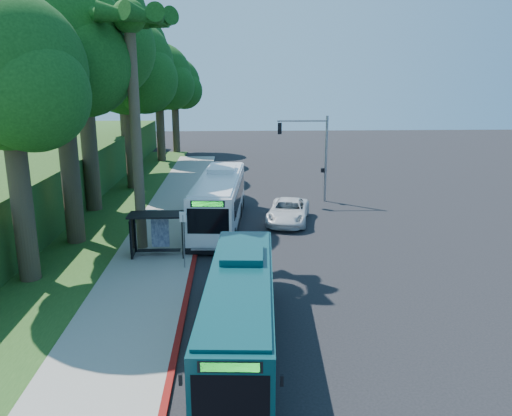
{
  "coord_description": "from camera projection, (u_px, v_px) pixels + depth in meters",
  "views": [
    {
      "loc": [
        -2.85,
        -29.88,
        9.7
      ],
      "look_at": [
        -1.33,
        1.0,
        1.79
      ],
      "focal_mm": 35.0,
      "sensor_mm": 36.0,
      "label": 1
    }
  ],
  "objects": [
    {
      "name": "tree_1",
      "position": [
        82.0,
        37.0,
        35.38
      ],
      "size": [
        10.5,
        10.0,
        18.26
      ],
      "color": "#382B1E",
      "rests_on": "ground"
    },
    {
      "name": "ground",
      "position": [
        278.0,
        239.0,
        31.46
      ],
      "size": [
        140.0,
        140.0,
        0.0
      ],
      "primitive_type": "plane",
      "color": "black",
      "rests_on": "ground"
    },
    {
      "name": "white_bus",
      "position": [
        220.0,
        199.0,
        34.04
      ],
      "size": [
        3.69,
        12.78,
        3.76
      ],
      "rotation": [
        0.0,
        0.0,
        -0.08
      ],
      "color": "silver",
      "rests_on": "ground"
    },
    {
      "name": "traffic_signal_pole",
      "position": [
        314.0,
        148.0,
        40.22
      ],
      "size": [
        4.1,
        0.3,
        7.0
      ],
      "color": "gray",
      "rests_on": "ground"
    },
    {
      "name": "tree_4",
      "position": [
        159.0,
        80.0,
        59.45
      ],
      "size": [
        8.4,
        8.0,
        14.14
      ],
      "color": "#382B1E",
      "rests_on": "ground"
    },
    {
      "name": "tree_3",
      "position": [
        123.0,
        58.0,
        51.03
      ],
      "size": [
        10.08,
        9.6,
        17.28
      ],
      "color": "#382B1E",
      "rests_on": "ground"
    },
    {
      "name": "tree_6",
      "position": [
        9.0,
        80.0,
        22.61
      ],
      "size": [
        7.56,
        7.2,
        13.74
      ],
      "color": "#382B1E",
      "rests_on": "ground"
    },
    {
      "name": "bus_shelter",
      "position": [
        154.0,
        226.0,
        27.9
      ],
      "size": [
        3.2,
        1.51,
        2.55
      ],
      "color": "black",
      "rests_on": "ground"
    },
    {
      "name": "red_curb",
      "position": [
        194.0,
        262.0,
        27.33
      ],
      "size": [
        0.25,
        30.0,
        0.13
      ],
      "primitive_type": "cube",
      "color": "maroon",
      "rests_on": "ground"
    },
    {
      "name": "stop_sign_pole",
      "position": [
        183.0,
        232.0,
        25.84
      ],
      "size": [
        0.35,
        0.06,
        3.17
      ],
      "color": "gray",
      "rests_on": "ground"
    },
    {
      "name": "tree_2",
      "position": [
        128.0,
        71.0,
        43.76
      ],
      "size": [
        8.82,
        8.4,
        15.12
      ],
      "color": "#382B1E",
      "rests_on": "ground"
    },
    {
      "name": "teal_bus",
      "position": [
        241.0,
        309.0,
        18.24
      ],
      "size": [
        3.05,
        11.09,
        3.27
      ],
      "rotation": [
        0.0,
        0.0,
        -0.07
      ],
      "color": "#0A373B",
      "rests_on": "ground"
    },
    {
      "name": "palm_tree",
      "position": [
        130.0,
        29.0,
        26.54
      ],
      "size": [
        4.2,
        4.2,
        14.4
      ],
      "color": "#4C3F2D",
      "rests_on": "ground"
    },
    {
      "name": "grass_verge",
      "position": [
        91.0,
        220.0,
        35.67
      ],
      "size": [
        8.0,
        70.0,
        0.06
      ],
      "primitive_type": "cube",
      "color": "#234719",
      "rests_on": "ground"
    },
    {
      "name": "tree_0",
      "position": [
        61.0,
        53.0,
        28.07
      ],
      "size": [
        8.4,
        8.0,
        15.7
      ],
      "color": "#382B1E",
      "rests_on": "ground"
    },
    {
      "name": "tree_5",
      "position": [
        175.0,
        86.0,
        67.43
      ],
      "size": [
        7.35,
        7.0,
        12.86
      ],
      "color": "#382B1E",
      "rests_on": "ground"
    },
    {
      "name": "sidewalk",
      "position": [
        161.0,
        240.0,
        31.09
      ],
      "size": [
        4.5,
        70.0,
        0.12
      ],
      "primitive_type": "cube",
      "color": "gray",
      "rests_on": "ground"
    },
    {
      "name": "pickup",
      "position": [
        288.0,
        211.0,
        35.0
      ],
      "size": [
        3.8,
        6.2,
        1.6
      ],
      "primitive_type": "imported",
      "rotation": [
        0.0,
        0.0,
        -0.21
      ],
      "color": "silver",
      "rests_on": "ground"
    }
  ]
}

